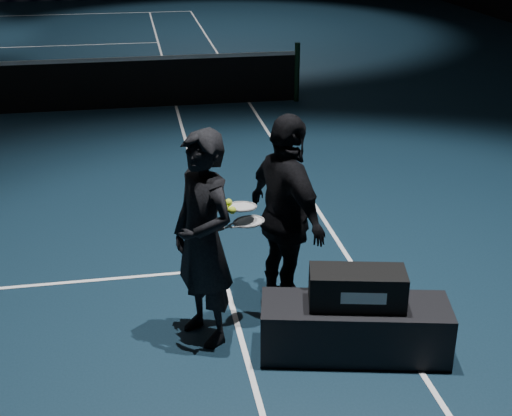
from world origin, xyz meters
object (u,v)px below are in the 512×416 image
Objects in this scene: racket_upper at (241,207)px; player_b at (287,217)px; racket_lower at (249,222)px; player_bench at (355,328)px; racket_bag at (357,288)px; tennis_balls at (229,208)px; player_a at (204,239)px.

player_b is at bearing -9.08° from racket_upper.
player_b reaches higher than racket_lower.
player_bench is 0.39m from racket_bag.
tennis_balls reaches higher than racket_upper.
player_bench is 2.00× the size of racket_bag.
racket_upper is (0.35, 0.19, 0.19)m from player_a.
player_bench is at bearing -30.69° from tennis_balls.
player_b reaches higher than tennis_balls.
racket_bag is at bearing -64.54° from racket_upper.
player_bench is at bearing -64.54° from racket_upper.
player_b is at bearing -0.00° from racket_lower.
racket_upper is 0.15m from tennis_balls.
player_bench is 0.83× the size of player_b.
player_b is at bearing 82.19° from player_a.
player_b is 0.64m from tennis_balls.
racket_lower is 1.00× the size of racket_upper.
tennis_balls is (-0.18, -0.07, 0.18)m from racket_lower.
racket_lower is 5.67× the size of tennis_balls.
player_a is at bearing 170.83° from racket_bag.
player_a and player_b have the same top height.
tennis_balls is at bearing 161.64° from racket_bag.
racket_lower reaches higher than player_bench.
racket_bag is 1.34m from player_a.
racket_bag is at bearing -171.64° from player_b.
player_b reaches higher than racket_upper.
tennis_balls reaches higher than player_bench.
racket_upper is at bearing 88.08° from player_b.
racket_bag is (0.00, 0.00, 0.39)m from player_bench.
racket_lower is (-0.79, 0.65, 0.77)m from player_bench.
player_bench is 1.15m from player_b.
racket_bag is at bearing 0.00° from player_bench.
racket_lower is 0.26m from tennis_balls.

